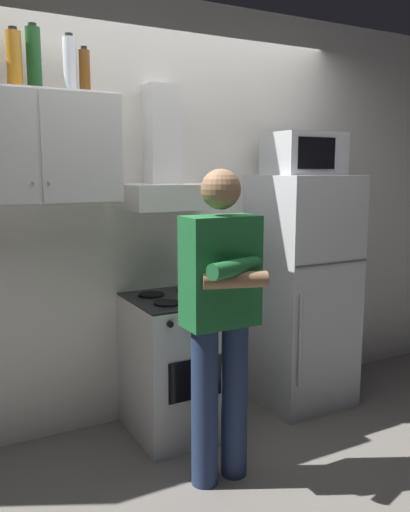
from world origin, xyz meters
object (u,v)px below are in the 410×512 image
(bottle_vodka_clear, at_px, (70,65))
(microwave, at_px, (304,154))
(person_standing, at_px, (221,316))
(bottle_wine_green, at_px, (34,59))
(cooking_pot, at_px, (206,288))
(upper_cabinet, at_px, (33,148))
(stove_oven, at_px, (179,364))
(bottle_beer_brown, at_px, (85,72))
(bottle_liquor_amber, at_px, (14,59))
(range_hood, at_px, (169,176))
(refrigerator, at_px, (301,291))

(bottle_vodka_clear, bearing_deg, microwave, -4.12)
(person_standing, height_order, bottle_wine_green, bottle_wine_green)
(cooking_pot, distance_m, bottle_vodka_clear, 1.48)
(upper_cabinet, xyz_separation_m, stove_oven, (0.80, -0.13, -1.32))
(stove_oven, xyz_separation_m, bottle_beer_brown, (-0.50, 0.14, 1.74))
(upper_cabinet, xyz_separation_m, person_standing, (0.75, -0.73, -0.85))
(upper_cabinet, xyz_separation_m, bottle_vodka_clear, (0.22, 0.00, 0.45))
(upper_cabinet, xyz_separation_m, bottle_liquor_amber, (-0.07, -0.00, 0.45))
(microwave, distance_m, bottle_wine_green, 1.79)
(range_hood, xyz_separation_m, cooking_pot, (0.13, -0.25, -0.67))
(range_hood, relative_size, bottle_vodka_clear, 2.41)
(microwave, relative_size, bottle_liquor_amber, 1.56)
(bottle_vodka_clear, bearing_deg, range_hood, -0.28)
(person_standing, distance_m, bottle_liquor_amber, 1.70)
(microwave, distance_m, bottle_liquor_amber, 1.88)
(stove_oven, bearing_deg, bottle_beer_brown, 164.87)
(microwave, height_order, bottle_wine_green, bottle_wine_green)
(upper_cabinet, relative_size, person_standing, 0.55)
(refrigerator, xyz_separation_m, microwave, (-0.00, 0.02, 0.94))
(stove_oven, distance_m, cooking_pot, 0.53)
(stove_oven, bearing_deg, cooking_pot, -42.49)
(cooking_pot, relative_size, bottle_beer_brown, 1.17)
(bottle_beer_brown, bearing_deg, stove_oven, -15.13)
(stove_oven, relative_size, bottle_liquor_amber, 2.84)
(microwave, height_order, bottle_liquor_amber, bottle_liquor_amber)
(range_hood, distance_m, person_standing, 1.01)
(cooking_pot, bearing_deg, refrigerator, 8.32)
(stove_oven, xyz_separation_m, cooking_pot, (0.13, -0.12, 0.50))
(refrigerator, bearing_deg, range_hood, 172.45)
(bottle_wine_green, bearing_deg, bottle_vodka_clear, -2.41)
(bottle_liquor_amber, bearing_deg, upper_cabinet, 3.67)
(range_hood, bearing_deg, refrigerator, -7.55)
(cooking_pot, xyz_separation_m, bottle_vodka_clear, (-0.71, 0.25, 1.27))
(range_hood, height_order, bottle_liquor_amber, bottle_liquor_amber)
(person_standing, relative_size, cooking_pot, 5.51)
(range_hood, bearing_deg, bottle_vodka_clear, 179.72)
(range_hood, distance_m, bottle_vodka_clear, 0.84)
(refrigerator, distance_m, bottle_beer_brown, 2.00)
(range_hood, bearing_deg, stove_oven, -90.00)
(upper_cabinet, xyz_separation_m, microwave, (1.75, -0.11, -0.01))
(bottle_liquor_amber, bearing_deg, person_standing, -41.48)
(bottle_liquor_amber, bearing_deg, microwave, -3.19)
(range_hood, relative_size, bottle_wine_green, 2.20)
(stove_oven, distance_m, bottle_vodka_clear, 1.86)
(refrigerator, height_order, bottle_liquor_amber, bottle_liquor_amber)
(refrigerator, relative_size, microwave, 3.33)
(refrigerator, height_order, microwave, microwave)
(bottle_liquor_amber, distance_m, bottle_vodka_clear, 0.29)
(upper_cabinet, distance_m, microwave, 1.75)
(bottle_wine_green, distance_m, bottle_beer_brown, 0.27)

